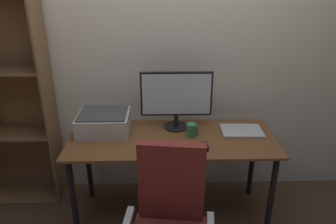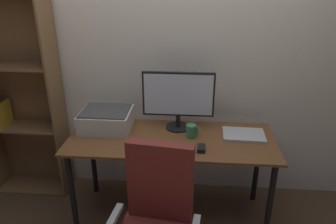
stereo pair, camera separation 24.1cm
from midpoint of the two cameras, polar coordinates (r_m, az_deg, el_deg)
ground_plane at (r=2.88m, az=-1.86°, el=-17.81°), size 12.00×12.00×0.00m
back_wall at (r=2.73m, az=-2.17°, el=10.74°), size 6.40×0.10×2.60m
desk at (r=2.50m, az=-2.06°, el=-6.48°), size 1.59×0.65×0.74m
monitor at (r=2.51m, az=-1.23°, el=2.71°), size 0.57×0.20×0.47m
keyboard at (r=2.30m, az=-2.38°, el=-6.54°), size 0.30×0.12×0.02m
mouse at (r=2.31m, az=3.53°, el=-6.27°), size 0.06×0.10×0.03m
coffee_mug at (r=2.46m, az=1.39°, el=-3.32°), size 0.09×0.08×0.10m
laptop at (r=2.57m, az=10.48°, el=-3.45°), size 0.33×0.24×0.02m
printer at (r=2.60m, az=-14.06°, el=-1.85°), size 0.40×0.34×0.16m
bookshelf at (r=3.02m, az=-28.80°, el=1.24°), size 0.68×0.28×1.85m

